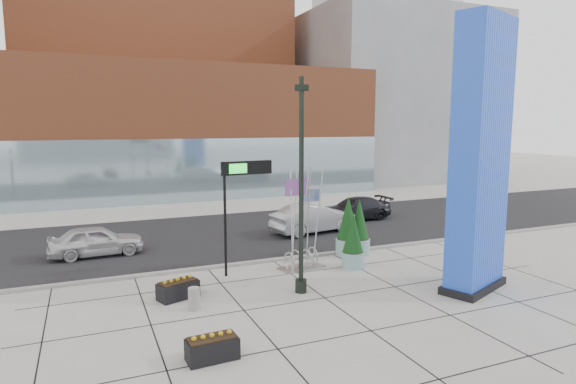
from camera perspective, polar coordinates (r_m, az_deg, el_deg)
name	(u,v)px	position (r m, az deg, el deg)	size (l,w,h in m)	color
ground	(288,293)	(17.99, -0.02, -11.85)	(160.00, 160.00, 0.00)	#9E9991
street_asphalt	(217,235)	(27.11, -8.37, -5.08)	(80.00, 12.00, 0.02)	black
curb_edge	(252,263)	(21.53, -4.24, -8.33)	(80.00, 0.30, 0.12)	gray
tower_podium	(177,131)	(43.25, -13.04, 7.01)	(34.00, 10.00, 11.00)	#AB5531
tower_glass_front	(189,171)	(38.70, -11.64, 2.50)	(34.00, 0.60, 5.00)	#8CA5B2
building_grey_parking	(386,99)	(57.76, 11.54, 10.73)	(20.00, 18.00, 18.00)	slate
blue_pylon	(480,162)	(18.72, 21.80, 3.34)	(3.24, 2.34, 9.88)	#0D2DCB
lamp_post	(301,207)	(17.25, 1.58, -1.80)	(0.53, 0.43, 7.76)	black
public_art_sculpture	(302,242)	(20.60, 1.64, -5.91)	(2.08, 1.30, 4.41)	#B8BBBD
concrete_bollard	(194,299)	(16.63, -11.06, -12.32)	(0.39, 0.39, 0.76)	gray
overhead_street_sign	(244,178)	(19.40, -5.30, 1.70)	(2.19, 0.46, 4.65)	black
round_planter_east	(348,227)	(22.73, 7.13, -4.18)	(1.13, 1.13, 2.82)	#83B1A8
round_planter_mid	(359,228)	(23.05, 8.42, -4.25)	(1.06, 1.06, 2.64)	#83B1A8
round_planter_west	(353,241)	(20.86, 7.70, -5.81)	(0.97, 0.97, 2.44)	#83B1A8
box_planter_north	(178,289)	(17.77, -12.90, -11.11)	(1.55, 1.14, 0.77)	black
box_planter_south	(212,347)	(13.36, -8.98, -17.72)	(1.37, 0.74, 0.73)	black
car_white_west	(96,241)	(24.28, -21.77, -5.41)	(1.69, 4.20, 1.43)	silver
car_silver_mid	(314,218)	(27.34, 3.05, -3.15)	(1.74, 4.99, 1.64)	#ADAEB5
car_dark_east	(354,209)	(31.20, 7.88, -2.02)	(2.01, 4.93, 1.43)	black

